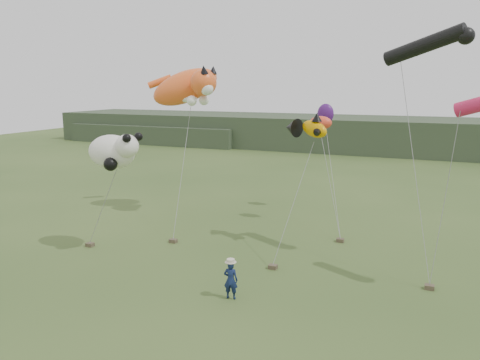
% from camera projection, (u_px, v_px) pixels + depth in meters
% --- Properties ---
extents(ground, '(120.00, 120.00, 0.00)m').
position_uv_depth(ground, '(234.00, 301.00, 17.45)').
color(ground, '#385123').
rests_on(ground, ground).
extents(headland, '(90.00, 13.00, 4.00)m').
position_uv_depth(headland, '(355.00, 134.00, 58.56)').
color(headland, '#2D3D28').
rests_on(headland, ground).
extents(festival_attendant, '(0.59, 0.43, 1.48)m').
position_uv_depth(festival_attendant, '(231.00, 280.00, 17.56)').
color(festival_attendant, '#121F45').
rests_on(festival_attendant, ground).
extents(sandbag_anchors, '(16.15, 5.89, 0.19)m').
position_uv_depth(sandbag_anchors, '(253.00, 254.00, 22.09)').
color(sandbag_anchors, brown).
rests_on(sandbag_anchors, ground).
extents(cat_kite, '(5.51, 3.58, 3.20)m').
position_uv_depth(cat_kite, '(189.00, 87.00, 28.25)').
color(cat_kite, '#FF6225').
rests_on(cat_kite, ground).
extents(fish_kite, '(2.60, 1.68, 1.31)m').
position_uv_depth(fish_kite, '(306.00, 128.00, 22.62)').
color(fish_kite, '#DC9400').
rests_on(fish_kite, ground).
extents(tube_kites, '(6.18, 4.42, 3.68)m').
position_uv_depth(tube_kites, '(458.00, 63.00, 18.46)').
color(tube_kites, black).
rests_on(tube_kites, ground).
extents(panda_kite, '(2.84, 1.84, 1.77)m').
position_uv_depth(panda_kite, '(114.00, 151.00, 21.85)').
color(panda_kite, white).
rests_on(panda_kite, ground).
extents(misc_kites, '(1.57, 3.67, 1.34)m').
position_uv_depth(misc_kites, '(323.00, 118.00, 27.80)').
color(misc_kites, '#F54328').
rests_on(misc_kites, ground).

